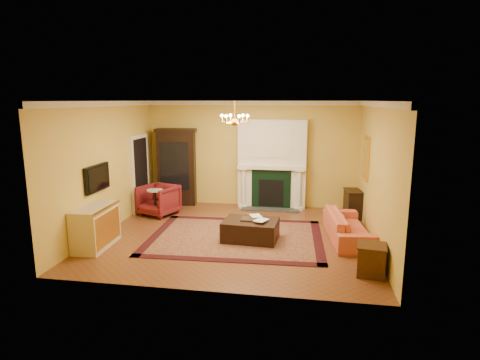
% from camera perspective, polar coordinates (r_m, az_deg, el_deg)
% --- Properties ---
extents(floor, '(6.00, 5.50, 0.02)m').
position_cam_1_polar(floor, '(9.20, -0.73, -7.92)').
color(floor, brown).
rests_on(floor, ground).
extents(ceiling, '(6.00, 5.50, 0.02)m').
position_cam_1_polar(ceiling, '(8.69, -0.78, 11.24)').
color(ceiling, silver).
rests_on(ceiling, wall_back).
extents(wall_back, '(6.00, 0.02, 3.00)m').
position_cam_1_polar(wall_back, '(11.51, 1.68, 3.72)').
color(wall_back, gold).
rests_on(wall_back, floor).
extents(wall_front, '(6.00, 0.02, 3.00)m').
position_cam_1_polar(wall_front, '(6.18, -5.28, -2.98)').
color(wall_front, gold).
rests_on(wall_front, floor).
extents(wall_left, '(0.02, 5.50, 3.00)m').
position_cam_1_polar(wall_left, '(9.80, -18.35, 1.81)').
color(wall_left, gold).
rests_on(wall_left, floor).
extents(wall_right, '(0.02, 5.50, 3.00)m').
position_cam_1_polar(wall_right, '(8.81, 18.91, 0.75)').
color(wall_right, gold).
rests_on(wall_right, floor).
extents(fireplace, '(1.90, 0.70, 2.50)m').
position_cam_1_polar(fireplace, '(11.31, 4.56, 1.98)').
color(fireplace, silver).
rests_on(fireplace, wall_back).
extents(crown_molding, '(6.00, 5.50, 0.12)m').
position_cam_1_polar(crown_molding, '(9.63, 0.25, 10.83)').
color(crown_molding, silver).
rests_on(crown_molding, ceiling).
extents(doorway, '(0.08, 1.05, 2.10)m').
position_cam_1_polar(doorway, '(11.36, -14.01, 0.96)').
color(doorway, silver).
rests_on(doorway, wall_left).
extents(tv_panel, '(0.09, 0.95, 0.58)m').
position_cam_1_polar(tv_panel, '(9.28, -19.65, 0.27)').
color(tv_panel, black).
rests_on(tv_panel, wall_left).
extents(gilt_mirror, '(0.06, 0.76, 1.05)m').
position_cam_1_polar(gilt_mirror, '(10.14, 17.47, 3.02)').
color(gilt_mirror, gold).
rests_on(gilt_mirror, wall_right).
extents(chandelier, '(0.63, 0.55, 0.53)m').
position_cam_1_polar(chandelier, '(8.70, -0.77, 8.59)').
color(chandelier, gold).
rests_on(chandelier, ceiling).
extents(oriental_rug, '(3.92, 3.01, 0.02)m').
position_cam_1_polar(oriental_rug, '(9.05, -0.60, -8.13)').
color(oriental_rug, '#410F0D').
rests_on(oriental_rug, floor).
extents(china_cabinet, '(1.12, 0.63, 2.12)m').
position_cam_1_polar(china_cabinet, '(11.80, -8.94, 1.62)').
color(china_cabinet, black).
rests_on(china_cabinet, floor).
extents(wingback_armchair, '(1.10, 1.07, 0.89)m').
position_cam_1_polar(wingback_armchair, '(10.88, -11.52, -2.61)').
color(wingback_armchair, maroon).
rests_on(wingback_armchair, floor).
extents(pedestal_table, '(0.41, 0.41, 0.73)m').
position_cam_1_polar(pedestal_table, '(10.72, -11.97, -2.95)').
color(pedestal_table, black).
rests_on(pedestal_table, floor).
extents(commode, '(0.60, 1.19, 0.87)m').
position_cam_1_polar(commode, '(8.90, -19.85, -6.27)').
color(commode, beige).
rests_on(commode, floor).
extents(coral_sofa, '(0.82, 2.10, 0.80)m').
position_cam_1_polar(coral_sofa, '(9.12, 15.17, -5.80)').
color(coral_sofa, '#BA5F3B').
rests_on(coral_sofa, floor).
extents(end_table, '(0.51, 0.51, 0.53)m').
position_cam_1_polar(end_table, '(7.50, 18.14, -10.86)').
color(end_table, '#3E2411').
rests_on(end_table, floor).
extents(console_table, '(0.44, 0.68, 0.71)m').
position_cam_1_polar(console_table, '(10.84, 15.74, -3.37)').
color(console_table, black).
rests_on(console_table, floor).
extents(leather_ottoman, '(1.22, 0.92, 0.43)m').
position_cam_1_polar(leather_ottoman, '(8.83, 1.51, -7.10)').
color(leather_ottoman, black).
rests_on(leather_ottoman, oriental_rug).
extents(ottoman_tray, '(0.46, 0.36, 0.03)m').
position_cam_1_polar(ottoman_tray, '(8.80, 1.65, -5.58)').
color(ottoman_tray, black).
rests_on(ottoman_tray, leather_ottoman).
extents(book_a, '(0.22, 0.12, 0.30)m').
position_cam_1_polar(book_a, '(8.85, 1.56, -4.37)').
color(book_a, gray).
rests_on(book_a, ottoman_tray).
extents(book_b, '(0.23, 0.12, 0.32)m').
position_cam_1_polar(book_b, '(8.65, 2.34, -4.68)').
color(book_b, gray).
rests_on(book_b, ottoman_tray).
extents(topiary_left, '(0.15, 0.15, 0.42)m').
position_cam_1_polar(topiary_left, '(11.29, 1.60, 3.36)').
color(topiary_left, gray).
rests_on(topiary_left, fireplace).
extents(topiary_right, '(0.17, 0.17, 0.46)m').
position_cam_1_polar(topiary_right, '(11.19, 8.31, 3.30)').
color(topiary_right, gray).
rests_on(topiary_right, fireplace).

